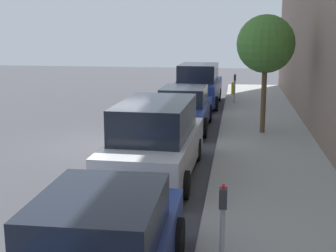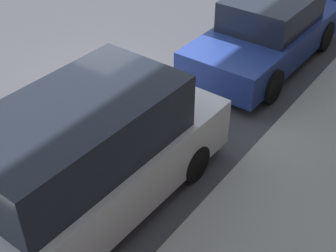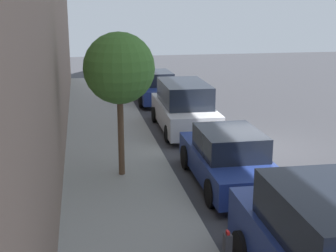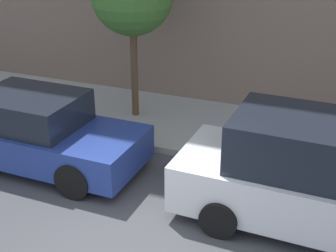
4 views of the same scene
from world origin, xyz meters
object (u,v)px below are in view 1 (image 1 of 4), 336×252
parked_sedan_third (184,109)px  parked_suv_fourth (198,86)px  parked_minivan_second (156,140)px  parking_meter_near (222,223)px  fire_hydrant (233,88)px  parking_meter_far (235,85)px  street_tree (266,44)px

parked_sedan_third → parked_suv_fourth: 5.48m
parked_minivan_second → parking_meter_near: parked_minivan_second is taller
parked_sedan_third → fire_hydrant: 8.51m
parking_meter_near → parking_meter_far: parking_meter_near is taller
parking_meter_far → street_tree: (1.03, -6.43, 2.13)m
parking_meter_near → fire_hydrant: size_ratio=2.06×
parked_minivan_second → parked_sedan_third: bearing=89.6°
parked_suv_fourth → street_tree: size_ratio=1.22×
parking_meter_near → street_tree: bearing=84.1°
street_tree → parked_suv_fourth: bearing=113.5°
parking_meter_near → parked_sedan_third: bearing=99.5°
parked_minivan_second → street_tree: bearing=59.3°
parked_sedan_third → parked_suv_fourth: size_ratio=0.93×
parked_sedan_third → parked_suv_fourth: parked_suv_fourth is taller
fire_hydrant → parked_sedan_third: bearing=-101.6°
parked_minivan_second → parked_sedan_third: size_ratio=1.09×
parking_meter_near → fire_hydrant: 19.16m
parked_sedan_third → parking_meter_far: (1.81, 5.52, 0.28)m
parked_suv_fourth → parking_meter_far: (1.75, 0.05, 0.07)m
parked_minivan_second → fire_hydrant: bearing=82.9°
parking_meter_near → parking_meter_far: 16.34m
parked_suv_fourth → parking_meter_far: size_ratio=3.50×
street_tree → parked_minivan_second: bearing=-120.7°
parked_suv_fourth → parked_sedan_third: bearing=-90.7°
parked_minivan_second → parking_meter_far: 11.41m
parked_minivan_second → parked_sedan_third: 5.74m
parking_meter_far → fire_hydrant: (-0.10, 2.82, -0.51)m
parked_suv_fourth → fire_hydrant: bearing=60.1°
street_tree → parking_meter_near: bearing=-95.9°
parked_minivan_second → parked_suv_fourth: parked_suv_fourth is taller
parked_sedan_third → parking_meter_near: size_ratio=3.18×
parked_minivan_second → parking_meter_far: parked_minivan_second is taller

